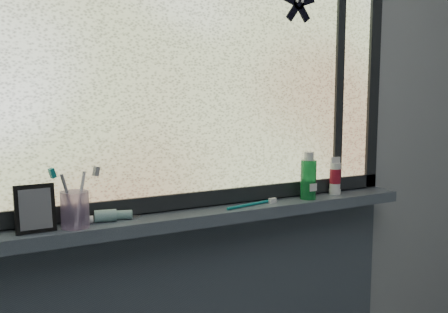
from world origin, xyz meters
TOP-DOWN VIEW (x-y plane):
  - wall_back at (0.00, 1.30)m, footprint 3.00×0.01m
  - windowsill at (0.00, 1.23)m, footprint 1.62×0.14m
  - window_pane at (0.00, 1.28)m, footprint 1.50×0.01m
  - frame_bottom at (0.00, 1.28)m, footprint 1.60×0.03m
  - frame_right at (0.78, 1.28)m, footprint 0.05×0.03m
  - frame_mullion at (0.60, 1.28)m, footprint 0.03×0.03m
  - starfish_sticker at (0.40, 1.27)m, footprint 0.15×0.02m
  - vanity_mirror at (-0.52, 1.22)m, footprint 0.11×0.06m
  - toothpaste_tube at (-0.30, 1.24)m, footprint 0.21×0.09m
  - toothbrush_cup at (-0.42, 1.21)m, footprint 0.10×0.10m
  - toothbrush_lying at (0.16, 1.21)m, footprint 0.23×0.07m
  - mouthwash_bottle at (0.42, 1.21)m, footprint 0.07×0.07m
  - cream_tube at (0.56, 1.23)m, footprint 0.05×0.05m

SIDE VIEW (x-z plane):
  - windowsill at x=0.00m, z-range 0.98..1.02m
  - toothbrush_lying at x=0.16m, z-range 1.02..1.04m
  - toothpaste_tube at x=-0.30m, z-range 1.02..1.06m
  - frame_bottom at x=0.00m, z-range 1.02..1.07m
  - toothbrush_cup at x=-0.42m, z-range 1.02..1.12m
  - vanity_mirror at x=-0.52m, z-range 1.02..1.15m
  - cream_tube at x=0.56m, z-range 1.05..1.15m
  - mouthwash_bottle at x=0.42m, z-range 1.04..1.18m
  - wall_back at x=0.00m, z-range 0.00..2.50m
  - frame_right at x=0.78m, z-range 0.98..2.08m
  - window_pane at x=0.00m, z-range 1.03..2.03m
  - frame_mullion at x=0.60m, z-range 1.03..2.03m
  - starfish_sticker at x=0.40m, z-range 1.65..1.79m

